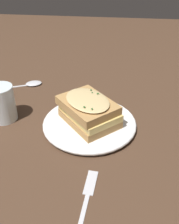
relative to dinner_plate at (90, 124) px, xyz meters
The scene contains 6 objects.
ground_plane 0.02m from the dinner_plate, ahead, with size 2.40×2.40×0.00m, color #473021.
dinner_plate is the anchor object (origin of this frame).
sandwich 0.04m from the dinner_plate, 154.82° to the right, with size 0.19×0.19×0.08m.
water_glass 0.25m from the dinner_plate, behind, with size 0.07×0.07×0.10m, color silver.
fork 0.24m from the dinner_plate, 84.30° to the right, with size 0.03×0.18×0.00m.
spoon 0.32m from the dinner_plate, 136.95° to the left, with size 0.16×0.09×0.01m.
Camera 1 is at (0.06, -0.58, 0.44)m, focal length 42.00 mm.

